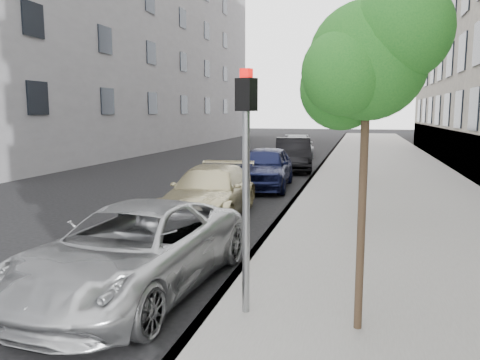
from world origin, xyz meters
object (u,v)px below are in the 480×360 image
at_px(tree_near, 370,61).
at_px(tree_mid, 366,78).
at_px(signal_pole, 246,164).
at_px(sedan_rear, 297,146).
at_px(suv, 210,192).
at_px(sedan_blue, 265,167).
at_px(minivan, 134,249).
at_px(tree_far, 365,87).
at_px(sedan_black, 293,154).

bearing_deg(tree_near, tree_mid, 90.00).
bearing_deg(signal_pole, sedan_rear, 119.07).
relative_size(tree_near, tree_mid, 0.93).
relative_size(tree_near, suv, 0.87).
xyz_separation_m(suv, sedan_blue, (0.46, 5.32, 0.10)).
bearing_deg(suv, tree_near, -59.79).
bearing_deg(tree_mid, minivan, -121.51).
bearing_deg(tree_far, signal_pole, -96.76).
distance_m(tree_near, signal_pole, 1.99).
relative_size(tree_mid, minivan, 0.90).
xyz_separation_m(tree_mid, sedan_black, (-3.33, 10.80, -2.90)).
bearing_deg(tree_far, sedan_rear, 109.15).
bearing_deg(sedan_rear, signal_pole, -93.15).
relative_size(tree_near, sedan_black, 0.86).
bearing_deg(tree_near, signal_pole, 175.10).
distance_m(tree_mid, sedan_black, 11.67).
height_order(tree_near, sedan_black, tree_near).
distance_m(suv, sedan_black, 11.10).
xyz_separation_m(suv, sedan_rear, (-0.08, 18.62, 0.00)).
xyz_separation_m(tree_mid, sedan_blue, (-3.58, 5.05, -2.90)).
relative_size(suv, sedan_black, 0.98).
distance_m(signal_pole, minivan, 2.57).
bearing_deg(tree_near, sedan_rear, 99.40).
bearing_deg(tree_far, suv, -120.77).
relative_size(tree_far, signal_pole, 1.38).
distance_m(minivan, sedan_rear, 24.09).
relative_size(signal_pole, sedan_blue, 0.70).
height_order(signal_pole, minivan, signal_pole).
xyz_separation_m(sedan_blue, sedan_rear, (-0.53, 13.29, -0.10)).
relative_size(tree_mid, signal_pole, 1.36).
relative_size(sedan_blue, sedan_rear, 0.98).
relative_size(tree_mid, sedan_rear, 0.93).
xyz_separation_m(tree_far, signal_pole, (-1.52, -12.87, -1.64)).
height_order(tree_far, suv, tree_far).
relative_size(minivan, suv, 1.04).
distance_m(tree_far, sedan_black, 6.22).
bearing_deg(signal_pole, tree_mid, 99.63).
distance_m(signal_pole, suv, 6.76).
bearing_deg(sedan_rear, minivan, -97.72).
bearing_deg(sedan_blue, sedan_black, 84.01).
distance_m(tree_near, suv, 7.92).
relative_size(tree_near, sedan_rear, 0.87).
bearing_deg(tree_mid, tree_near, -90.00).
bearing_deg(minivan, sedan_black, 93.67).
xyz_separation_m(tree_far, suv, (-4.03, -6.78, -3.13)).
relative_size(tree_near, tree_far, 0.93).
height_order(tree_mid, tree_far, tree_far).
xyz_separation_m(sedan_blue, sedan_black, (0.25, 5.75, 0.01)).
distance_m(tree_near, tree_mid, 6.50).
xyz_separation_m(minivan, sedan_rear, (-0.59, 24.08, 0.01)).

